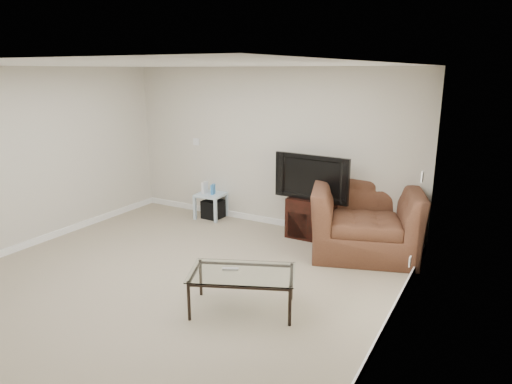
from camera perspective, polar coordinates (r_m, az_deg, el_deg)
The scene contains 18 objects.
floor at distance 5.63m, azimuth -10.64°, elevation -11.04°, with size 5.00×5.00×0.00m, color tan.
ceiling at distance 5.07m, azimuth -12.04°, elevation 15.29°, with size 5.00×5.00×0.00m, color white.
wall_back at distance 7.25m, azimuth 1.55°, elevation 5.50°, with size 5.00×0.02×2.50m, color silver.
wall_left at distance 7.06m, azimuth -27.04°, elevation 3.60°, with size 0.02×5.00×2.50m, color silver.
wall_right at distance 4.10m, azimuth 16.50°, elevation -2.58°, with size 0.02×5.00×2.50m, color silver.
plate_back at distance 7.98m, azimuth -7.49°, elevation 6.25°, with size 0.12×0.02×0.12m, color white.
plate_right_switch at distance 5.63m, azimuth 20.07°, elevation 1.82°, with size 0.02×0.09×0.13m, color white.
plate_right_outlet at distance 5.63m, azimuth 18.69°, elevation -8.24°, with size 0.02×0.08×0.12m, color white.
tv_stand at distance 6.92m, azimuth 7.27°, elevation -3.15°, with size 0.73×0.51×0.61m, color black, non-canonical shape.
dvd_player at distance 6.82m, azimuth 7.20°, elevation -1.62°, with size 0.43×0.30×0.06m, color black.
television at distance 6.72m, azimuth 7.35°, elevation 1.97°, with size 1.08×0.22×0.67m, color black.
side_table at distance 7.80m, azimuth -5.63°, elevation -1.71°, with size 0.45×0.45×0.43m, color silver, non-canonical shape.
subwoofer at distance 7.82m, azimuth -5.38°, elevation -2.14°, with size 0.31×0.31×0.31m, color black.
game_console at distance 7.75m, azimuth -6.44°, elevation 0.56°, with size 0.04×0.14×0.20m, color white.
game_case at distance 7.68m, azimuth -5.41°, elevation 0.34°, with size 0.04×0.12×0.17m, color #337FCC.
recliner at distance 6.37m, azimuth 13.57°, elevation -2.06°, with size 1.43×0.93×1.25m, color #52331F.
coffee_table at distance 4.88m, azimuth -1.72°, elevation -12.25°, with size 1.08×0.61×0.42m, color black, non-canonical shape.
remote at distance 4.84m, azimuth -3.22°, elevation -9.58°, with size 0.17×0.05×0.02m, color #B2B2B7.
Camera 1 is at (3.31, -3.84, 2.45)m, focal length 32.00 mm.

